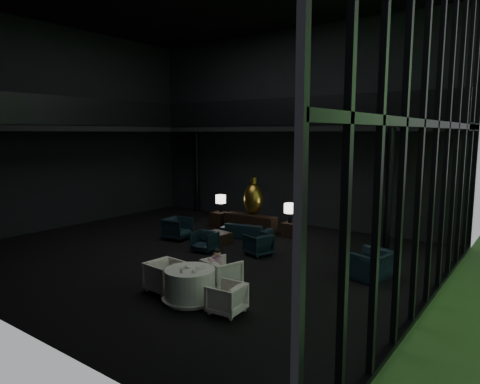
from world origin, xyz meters
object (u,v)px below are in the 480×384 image
Objects in this scene: console at (250,224)px; dining_table at (190,287)px; lounge_armchair_south at (205,241)px; lounge_armchair_east at (258,244)px; child at (217,259)px; side_table_right at (290,230)px; side_table_left at (219,220)px; dining_chair_east at (226,298)px; lounge_armchair_west at (177,226)px; window_armchair at (370,259)px; dining_chair_west at (165,274)px; table_lamp_left at (221,200)px; dining_chair_north at (222,271)px; coffee_table at (215,238)px; sofa at (246,229)px; table_lamp_right at (290,209)px; bronze_urn at (253,198)px.

console is 1.68× the size of dining_table.
console reaches higher than lounge_armchair_south.
child is (0.78, -2.98, 0.35)m from lounge_armchair_east.
side_table_right is 0.41× the size of dining_table.
side_table_left is 0.92× the size of dining_chair_east.
lounge_armchair_west reaches higher than side_table_left.
window_armchair is at bearing -34.50° from side_table_right.
child is (0.87, 0.93, 0.29)m from dining_chair_west.
table_lamp_left is at bearing 123.64° from dining_table.
dining_chair_north is (1.23, -5.57, 0.15)m from side_table_right.
side_table_right is 4.12m from lounge_armchair_west.
lounge_armchair_south is at bearing -48.82° from lounge_armchair_east.
window_armchair is at bearing -3.59° from coffee_table.
side_table_left is 3.68m from lounge_armchair_south.
lounge_armchair_south is 0.78× the size of dining_chair_west.
dining_table is at bearing 102.46° from dining_chair_north.
console is at bearing 89.65° from coffee_table.
lounge_armchair_south is at bearing -70.43° from coffee_table.
console reaches higher than coffee_table.
table_lamp_left reaches higher than dining_table.
window_armchair is (5.18, -1.67, 0.20)m from sofa.
window_armchair is at bearing 107.16° from lounge_armchair_east.
coffee_table is at bearing -53.72° from side_table_left.
lounge_armchair_south is (0.33, -3.07, -0.01)m from console.
table_lamp_right is at bearing 100.01° from dining_table.
table_lamp_left reaches higher than side_table_left.
sofa is at bearing 73.76° from coffee_table.
bronze_urn is at bearing 90.00° from console.
table_lamp_right is 3.61m from lounge_armchair_south.
table_lamp_right is 0.83× the size of coffee_table.
table_lamp_left is at bearing -145.12° from dining_chair_east.
table_lamp_left is at bearing -178.86° from table_lamp_right.
window_armchair is (7.06, -0.02, 0.04)m from lounge_armchair_west.
sofa is (-1.23, -1.02, -0.73)m from table_lamp_right.
lounge_armchair_west is 5.21m from dining_chair_north.
table_lamp_left is 0.80× the size of dining_chair_west.
side_table_left is 0.51× the size of window_armchair.
bronze_urn is at bearing -81.57° from sofa.
dining_chair_west is (-0.96, -1.00, 0.01)m from dining_chair_north.
console is 3.09m from lounge_armchair_south.
dining_table is 1.97× the size of dining_chair_east.
dining_chair_west is at bearing -31.12° from window_armchair.
side_table_left is 0.71× the size of dining_chair_west.
bronze_urn reaches higher than lounge_armchair_east.
table_lamp_right reaches higher than sofa.
table_lamp_left reaches higher than side_table_right.
table_lamp_left is 0.94× the size of lounge_armchair_east.
child is (-0.09, -0.06, 0.30)m from dining_chair_north.
dining_chair_north is 0.32m from child.
side_table_left reaches higher than side_table_right.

